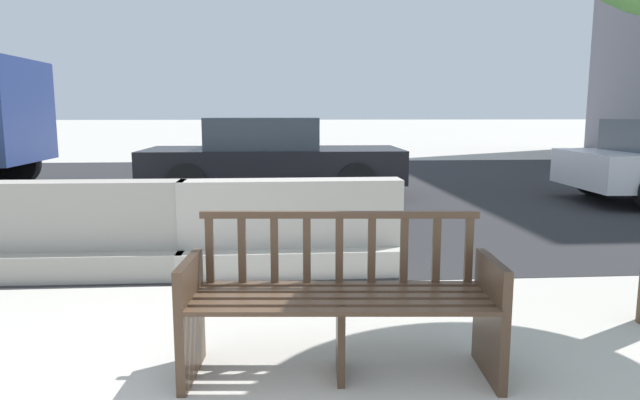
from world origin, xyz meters
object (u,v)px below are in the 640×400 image
object	(u,v)px
jersey_barrier_left	(73,237)
car_sedan_far	(271,158)
street_bench	(340,305)
jersey_barrier_centre	(291,234)

from	to	relation	value
jersey_barrier_left	car_sedan_far	xyz separation A→B (m)	(1.71, 4.69, 0.32)
street_bench	jersey_barrier_centre	world-z (taller)	street_bench
street_bench	jersey_barrier_centre	size ratio (longest dim) A/B	0.86
street_bench	car_sedan_far	size ratio (longest dim) A/B	0.39
car_sedan_far	jersey_barrier_centre	bearing A→B (deg)	-87.25
jersey_barrier_centre	car_sedan_far	world-z (taller)	car_sedan_far
street_bench	car_sedan_far	distance (m)	6.83
jersey_barrier_left	car_sedan_far	size ratio (longest dim) A/B	0.46
street_bench	jersey_barrier_left	size ratio (longest dim) A/B	0.86
jersey_barrier_centre	jersey_barrier_left	xyz separation A→B (m)	(-1.94, 0.02, 0.00)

